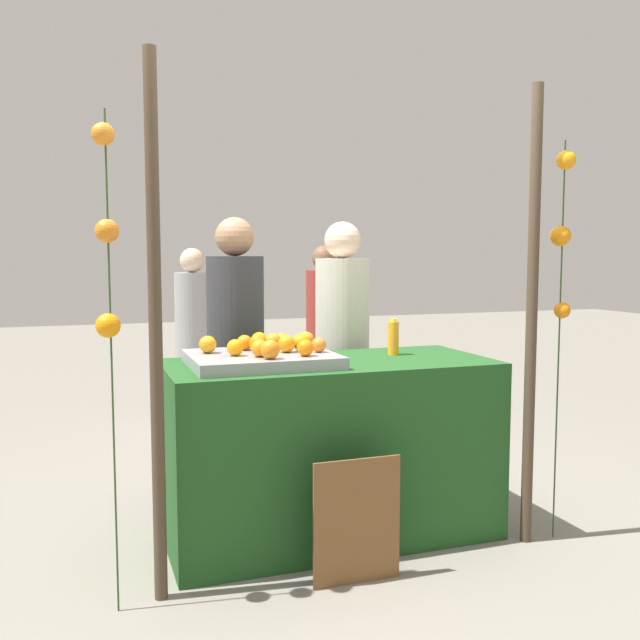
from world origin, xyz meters
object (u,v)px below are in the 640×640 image
orange_0 (301,342)px  orange_1 (208,344)px  juice_bottle (393,338)px  chalkboard_sign (356,522)px  vendor_left (236,370)px  vendor_right (342,366)px  stall_counter (329,448)px

orange_0 → orange_1: 0.47m
juice_bottle → chalkboard_sign: bearing=-126.2°
orange_0 → chalkboard_sign: orange_0 is taller
chalkboard_sign → orange_0: bearing=98.0°
juice_bottle → vendor_left: size_ratio=0.12×
juice_bottle → vendor_right: (-0.08, 0.57, -0.24)m
stall_counter → orange_1: (-0.62, 0.08, 0.56)m
orange_0 → chalkboard_sign: size_ratio=0.15×
chalkboard_sign → vendor_right: 1.39m
orange_1 → juice_bottle: juice_bottle is taller
stall_counter → juice_bottle: (0.41, 0.10, 0.55)m
juice_bottle → chalkboard_sign: size_ratio=0.34×
vendor_right → chalkboard_sign: bearing=-108.2°
juice_bottle → vendor_right: size_ratio=0.12×
orange_1 → vendor_right: bearing=32.3°
orange_1 → juice_bottle: (1.03, 0.03, -0.01)m
chalkboard_sign → stall_counter: bearing=82.3°
vendor_left → stall_counter: bearing=-63.6°
juice_bottle → vendor_left: (-0.75, 0.59, -0.23)m
orange_0 → juice_bottle: (0.56, 0.10, -0.01)m
orange_1 → vendor_left: 0.71m
stall_counter → chalkboard_sign: bearing=-97.7°
orange_0 → juice_bottle: 0.57m
chalkboard_sign → vendor_left: (-0.27, 1.25, 0.51)m
stall_counter → chalkboard_sign: 0.60m
stall_counter → juice_bottle: bearing=13.9°
orange_1 → vendor_right: (0.95, 0.60, -0.25)m
stall_counter → orange_1: orange_1 is taller
vendor_left → vendor_right: (0.67, -0.02, -0.01)m
stall_counter → vendor_right: size_ratio=1.01×
stall_counter → vendor_left: 0.83m
chalkboard_sign → vendor_left: bearing=102.0°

